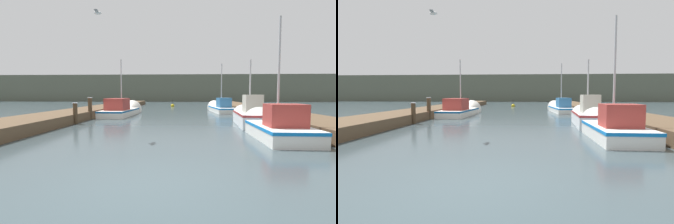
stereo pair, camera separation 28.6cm
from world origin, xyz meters
The scene contains 12 objects.
ground_plane centered at (0.00, 0.00, 0.00)m, with size 200.00×200.00×0.00m.
dock_left centered at (-6.57, 16.00, 0.25)m, with size 2.75×40.00×0.51m.
dock_right centered at (6.57, 16.00, 0.25)m, with size 2.75×40.00×0.51m.
distant_shore_ridge centered at (0.00, 56.40, 2.74)m, with size 120.00×16.00×5.48m.
fishing_boat_0 centered at (4.06, 5.68, 0.37)m, with size 1.72×4.56×4.90m.
fishing_boat_1 centered at (4.09, 9.49, 0.49)m, with size 1.68×4.82×3.67m.
fishing_boat_2 centered at (-3.92, 15.19, 0.39)m, with size 2.00×6.36×4.71m.
fishing_boat_3 centered at (3.97, 19.32, 0.36)m, with size 1.89×6.14×4.75m.
mooring_piling_0 centered at (-5.26, 11.77, 0.70)m, with size 0.29×0.29×1.39m.
mooring_piling_1 centered at (-5.16, 9.24, 0.58)m, with size 0.27×0.27×1.15m.
channel_buoy centered at (-0.66, 27.98, 0.13)m, with size 0.45×0.45×0.95m.
seagull_lead centered at (-2.59, 5.40, 4.64)m, with size 0.28×0.55×0.12m.
Camera 1 is at (0.58, -4.43, 1.63)m, focal length 28.00 mm.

